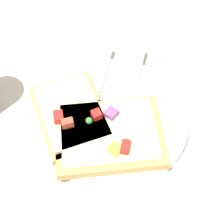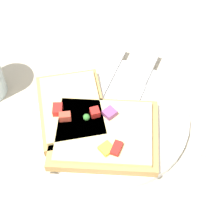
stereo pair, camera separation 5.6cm
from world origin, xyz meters
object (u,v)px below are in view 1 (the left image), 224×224
(plate, at_px, (112,118))
(knife, at_px, (132,85))
(fork, at_px, (93,105))
(pizza_slice_main, at_px, (110,134))
(pizza_slice_corner, at_px, (71,114))

(plate, xyz_separation_m, knife, (-0.03, -0.06, 0.01))
(fork, distance_m, pizza_slice_main, 0.06)
(knife, bearing_deg, fork, -44.35)
(fork, height_order, pizza_slice_corner, pizza_slice_corner)
(fork, relative_size, knife, 1.14)
(fork, xyz_separation_m, pizza_slice_corner, (0.03, 0.03, 0.01))
(fork, height_order, pizza_slice_main, pizza_slice_main)
(fork, bearing_deg, knife, 134.36)
(knife, bearing_deg, pizza_slice_corner, -43.62)
(plate, height_order, pizza_slice_main, pizza_slice_main)
(fork, bearing_deg, plate, 68.97)
(knife, xyz_separation_m, pizza_slice_main, (0.03, 0.10, 0.01))
(plate, bearing_deg, pizza_slice_main, 91.41)
(plate, distance_m, knife, 0.07)
(plate, xyz_separation_m, pizza_slice_corner, (0.06, 0.01, 0.02))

